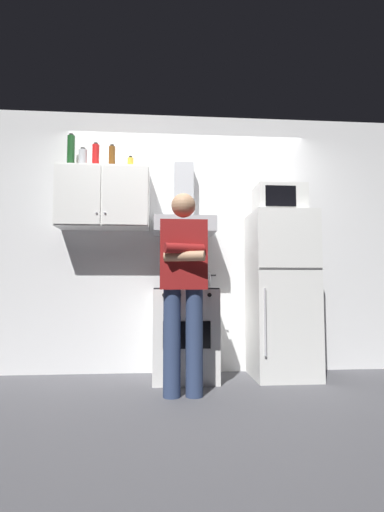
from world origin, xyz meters
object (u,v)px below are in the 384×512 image
bottle_wine_green (71,152)px  bottle_soda_red (96,156)px  bottle_beer_brown (112,157)px  bottle_spice_jar (130,163)px  refrigerator (281,294)px  person_standing (183,283)px  upper_cabinet (104,198)px  bottle_canister_steel (83,158)px  microwave (279,200)px  cooking_pot (199,280)px  range_hood (184,215)px  stove_oven (185,333)px

bottle_wine_green → bottle_soda_red: bottle_wine_green is taller
bottle_beer_brown → bottle_soda_red: bottle_soda_red is taller
bottle_wine_green → bottle_spice_jar: (0.60, -0.07, -0.12)m
refrigerator → person_standing: size_ratio=0.98×
refrigerator → upper_cabinet: bearing=175.9°
bottle_wine_green → bottle_beer_brown: (0.41, -0.04, -0.06)m
upper_cabinet → refrigerator: 2.00m
bottle_soda_red → bottle_beer_brown: bearing=-3.1°
bottle_wine_green → bottle_beer_brown: size_ratio=1.47×
bottle_canister_steel → microwave: bearing=-2.4°
upper_cabinet → cooking_pot: (0.93, -0.24, -0.81)m
bottle_canister_steel → bottle_soda_red: size_ratio=0.76×
upper_cabinet → range_hood: range_hood is taller
upper_cabinet → cooking_pot: size_ratio=2.86×
refrigerator → bottle_canister_steel: (-1.96, 0.10, 1.34)m
refrigerator → person_standing: person_standing is taller
stove_oven → bottle_wine_green: size_ratio=2.43×
refrigerator → bottle_canister_steel: size_ratio=8.09×
person_standing → bottle_wine_green: (-1.09, 0.76, 1.32)m
stove_oven → range_hood: size_ratio=1.17×
bottle_soda_red → microwave: bearing=-3.3°
cooking_pot → bottle_beer_brown: size_ratio=1.29×
microwave → bottle_beer_brown: size_ratio=1.96×
refrigerator → cooking_pot: (-0.82, -0.12, 0.14)m
range_hood → refrigerator: (0.95, -0.13, -0.80)m
person_standing → bottle_spice_jar: size_ratio=13.27×
bottle_canister_steel → bottle_soda_red: 0.13m
bottle_soda_red → upper_cabinet: bearing=1.0°
upper_cabinet → bottle_spice_jar: bearing=-7.4°
bottle_spice_jar → bottle_wine_green: bearing=173.7°
upper_cabinet → person_standing: bearing=-44.3°
cooking_pot → bottle_canister_steel: bottle_canister_steel is taller
refrigerator → bottle_soda_red: 2.30m
bottle_beer_brown → microwave: bearing=-3.3°
cooking_pot → bottle_soda_red: 1.62m
refrigerator → cooking_pot: size_ratio=5.08×
upper_cabinet → range_hood: (0.80, 0.00, -0.15)m
upper_cabinet → bottle_canister_steel: bottle_canister_steel is taller
range_hood → cooking_pot: range_hood is taller
stove_oven → bottle_beer_brown: (-0.73, 0.12, 1.73)m
range_hood → bottle_wine_green: size_ratio=2.09×
bottle_wine_green → bottle_soda_red: (0.25, -0.03, -0.05)m
bottle_wine_green → bottle_soda_red: bearing=-7.5°
cooking_pot → bottle_spice_jar: 1.36m
person_standing → bottle_wine_green: size_ratio=4.56×
bottle_beer_brown → bottle_canister_steel: bottle_beer_brown is taller
bottle_beer_brown → person_standing: bearing=-46.9°
range_hood → person_standing: size_ratio=0.46×
bottle_canister_steel → upper_cabinet: bearing=6.9°
cooking_pot → bottle_canister_steel: size_ratio=1.59×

